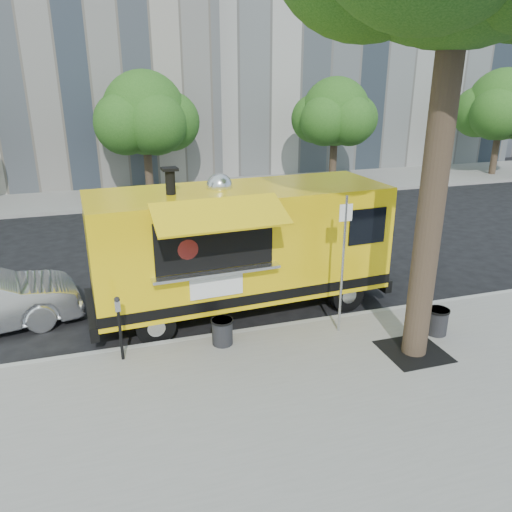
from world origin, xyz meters
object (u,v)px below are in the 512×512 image
Objects in this scene: far_tree_b at (144,113)px; trash_bin_left at (222,331)px; far_tree_d at (503,105)px; sign_post at (343,257)px; trash_bin_right at (437,321)px; food_truck at (240,245)px; far_tree_c at (336,112)px; parking_meter at (119,321)px.

trash_bin_left is at bearing -89.97° from far_tree_b.
sign_post is (-16.45, -14.15, -2.04)m from far_tree_d.
trash_bin_left is at bearing -143.71° from far_tree_d.
far_tree_d is 21.06m from trash_bin_right.
far_tree_b is 12.51m from food_truck.
food_truck reaches higher than sign_post.
far_tree_d is 21.79m from sign_post.
trash_bin_right is at bearing -107.04° from far_tree_c.
parking_meter reaches higher than trash_bin_left.
food_truck is (0.88, -12.29, -2.18)m from far_tree_b.
far_tree_d is 1.88× the size of sign_post.
food_truck is 2.30m from trash_bin_left.
far_tree_b reaches higher than food_truck.
far_tree_c is (9.00, -0.30, -0.12)m from far_tree_b.
parking_meter is at bearing -179.88° from trash_bin_left.
trash_bin_right is (-4.50, -14.68, -3.26)m from far_tree_c.
far_tree_c is at bearing 52.56° from food_truck.
far_tree_c is 15.48m from sign_post.
sign_post is 2.51m from trash_bin_right.
parking_meter is 3.44m from food_truck.
far_tree_b is at bearing 178.09° from far_tree_c.
food_truck is at bearing -124.12° from far_tree_c.
trash_bin_right is at bearing -11.73° from trash_bin_left.
far_tree_c is 16.75m from trash_bin_left.
far_tree_d is 9.94× the size of trash_bin_right.
far_tree_c is 14.63m from food_truck.
far_tree_b is 0.97× the size of far_tree_d.
far_tree_c is 0.92× the size of far_tree_d.
far_tree_d reaches higher than trash_bin_left.
food_truck reaches higher than parking_meter.
far_tree_d is at bearing 33.60° from parking_meter.
far_tree_c is 0.72× the size of food_truck.
far_tree_d reaches higher than trash_bin_right.
far_tree_c is 17.82m from parking_meter.
parking_meter is 2.35× the size of trash_bin_right.
parking_meter is (-4.55, 0.20, -0.87)m from sign_post.
far_tree_b is at bearing 179.70° from far_tree_d.
trash_bin_right is at bearing -20.49° from sign_post.
food_truck reaches higher than trash_bin_right.
far_tree_d is 0.78× the size of food_truck.
food_truck is at bearing 63.65° from trash_bin_left.
far_tree_c reaches higher than parking_meter.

